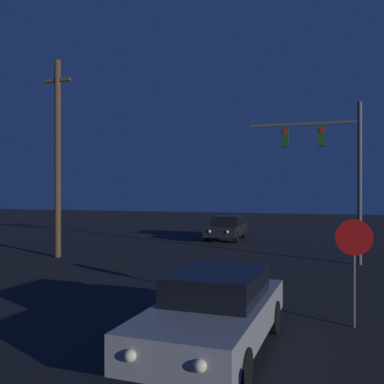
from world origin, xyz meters
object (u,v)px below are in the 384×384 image
Objects in this scene: car_near at (215,310)px; car_far at (227,227)px; traffic_signal_mast at (331,158)px; stop_sign at (354,251)px; utility_pole at (58,156)px.

car_far is (-4.06, 18.06, 0.00)m from car_near.
car_far is at bearing 130.68° from traffic_signal_mast.
car_far is 0.72× the size of traffic_signal_mast.
stop_sign reaches higher than car_far.
traffic_signal_mast reaches higher than car_near.
traffic_signal_mast is at bearing 10.00° from utility_pole.
stop_sign is at bearing -86.96° from traffic_signal_mast.
stop_sign is (6.60, -15.77, 0.91)m from car_far.
car_near is at bearing -100.84° from traffic_signal_mast.
car_near is 2.01× the size of stop_sign.
utility_pole is at bearing 56.41° from car_far.
car_far is at bearing 58.41° from utility_pole.
stop_sign is (2.55, 2.29, 0.91)m from car_near.
stop_sign is (0.46, -8.62, -2.71)m from traffic_signal_mast.
car_near is 0.54× the size of utility_pole.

